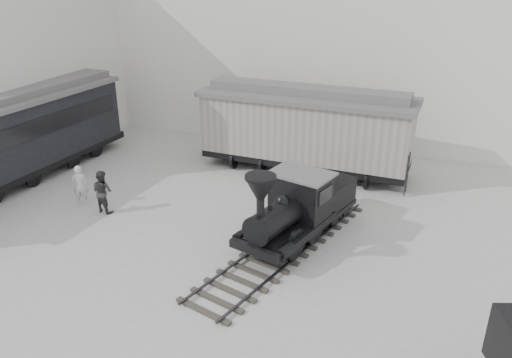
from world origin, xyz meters
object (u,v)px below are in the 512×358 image
at_px(boxcar, 306,127).
at_px(visitor_b, 102,191).
at_px(locomotive, 295,212).
at_px(visitor_a, 80,185).

distance_m(boxcar, visitor_b, 9.21).
xyz_separation_m(locomotive, visitor_b, (-7.52, -0.18, -0.29)).
bearing_deg(visitor_a, visitor_b, 144.41).
height_order(locomotive, visitor_b, locomotive).
bearing_deg(boxcar, visitor_a, -135.81).
height_order(locomotive, visitor_a, locomotive).
relative_size(locomotive, visitor_b, 5.25).
height_order(locomotive, boxcar, boxcar).
relative_size(boxcar, visitor_b, 5.80).
bearing_deg(boxcar, locomotive, -75.27).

